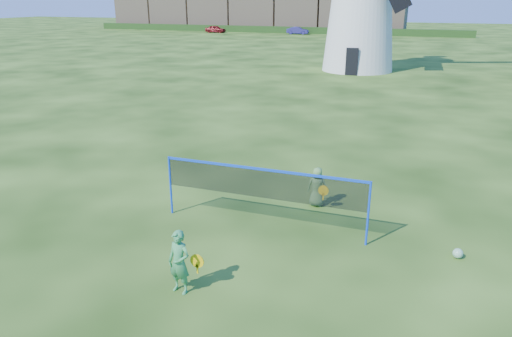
{
  "coord_description": "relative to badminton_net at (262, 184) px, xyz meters",
  "views": [
    {
      "loc": [
        3.86,
        -9.49,
        5.31
      ],
      "look_at": [
        0.2,
        0.5,
        1.5
      ],
      "focal_mm": 33.55,
      "sensor_mm": 36.0,
      "label": 1
    }
  ],
  "objects": [
    {
      "name": "car_right",
      "position": [
        -16.69,
        63.84,
        -0.59
      ],
      "size": [
        3.41,
        1.38,
        1.1
      ],
      "primitive_type": "imported",
      "rotation": [
        0.0,
        0.0,
        1.64
      ],
      "color": "navy",
      "rests_on": "ground"
    },
    {
      "name": "hedge",
      "position": [
        -22.38,
        65.55,
        -0.64
      ],
      "size": [
        62.0,
        0.8,
        1.0
      ],
      "primitive_type": "cube",
      "color": "#193814",
      "rests_on": "ground"
    },
    {
      "name": "player_boy",
      "position": [
        0.93,
        1.77,
        -0.6
      ],
      "size": [
        0.64,
        0.42,
        1.08
      ],
      "rotation": [
        0.0,
        0.0,
        3.23
      ],
      "color": "#5A8F45",
      "rests_on": "ground"
    },
    {
      "name": "terraced_houses",
      "position": [
        -27.0,
        71.55,
        2.9
      ],
      "size": [
        51.31,
        8.4,
        8.38
      ],
      "color": "tan",
      "rests_on": "ground"
    },
    {
      "name": "play_ball",
      "position": [
        4.45,
        0.09,
        -1.03
      ],
      "size": [
        0.22,
        0.22,
        0.22
      ],
      "primitive_type": "sphere",
      "color": "green",
      "rests_on": "ground"
    },
    {
      "name": "badminton_net",
      "position": [
        0.0,
        0.0,
        0.0
      ],
      "size": [
        5.05,
        0.05,
        1.55
      ],
      "color": "blue",
      "rests_on": "ground"
    },
    {
      "name": "player_girl",
      "position": [
        -0.57,
        -3.07,
        -0.5
      ],
      "size": [
        0.67,
        0.38,
        1.28
      ],
      "rotation": [
        0.0,
        0.0,
        -0.15
      ],
      "color": "#3B9452",
      "rests_on": "ground"
    },
    {
      "name": "car_left",
      "position": [
        -29.99,
        62.61,
        -0.57
      ],
      "size": [
        3.32,
        1.34,
        1.13
      ],
      "primitive_type": "imported",
      "rotation": [
        0.0,
        0.0,
        1.57
      ],
      "color": "maroon",
      "rests_on": "ground"
    },
    {
      "name": "ground",
      "position": [
        -0.38,
        -0.45,
        -1.14
      ],
      "size": [
        220.0,
        220.0,
        0.0
      ],
      "primitive_type": "plane",
      "color": "black",
      "rests_on": "ground"
    }
  ]
}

